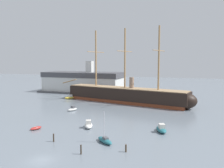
# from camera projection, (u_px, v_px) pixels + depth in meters

# --- Properties ---
(ground_plane) EXTENTS (400.00, 400.00, 0.00)m
(ground_plane) POSITION_uv_depth(u_px,v_px,m) (42.00, 160.00, 38.48)
(ground_plane) COLOR slate
(tall_ship) EXTENTS (59.16, 17.67, 28.74)m
(tall_ship) POSITION_uv_depth(u_px,v_px,m) (125.00, 95.00, 91.21)
(tall_ship) COLOR brown
(tall_ship) RESTS_ON ground
(dinghy_foreground_left) EXTENTS (2.23, 3.21, 0.70)m
(dinghy_foreground_left) POSITION_uv_depth(u_px,v_px,m) (36.00, 128.00, 55.67)
(dinghy_foreground_left) COLOR #B22D28
(dinghy_foreground_left) RESTS_ON ground
(sailboat_foreground_right) EXTENTS (4.74, 4.21, 6.37)m
(sailboat_foreground_right) POSITION_uv_depth(u_px,v_px,m) (105.00, 140.00, 46.66)
(sailboat_foreground_right) COLOR #236670
(sailboat_foreground_right) RESTS_ON ground
(motorboat_near_centre) EXTENTS (3.73, 4.97, 1.93)m
(motorboat_near_centre) POSITION_uv_depth(u_px,v_px,m) (89.00, 125.00, 57.28)
(motorboat_near_centre) COLOR silver
(motorboat_near_centre) RESTS_ON ground
(motorboat_mid_right) EXTENTS (3.70, 5.13, 1.99)m
(motorboat_mid_right) POSITION_uv_depth(u_px,v_px,m) (161.00, 129.00, 53.72)
(motorboat_mid_right) COLOR #236670
(motorboat_mid_right) RESTS_ON ground
(motorboat_alongside_bow) EXTENTS (2.56, 3.94, 1.53)m
(motorboat_alongside_bow) POSITION_uv_depth(u_px,v_px,m) (73.00, 109.00, 76.69)
(motorboat_alongside_bow) COLOR silver
(motorboat_alongside_bow) RESTS_ON ground
(motorboat_far_left) EXTENTS (4.43, 4.61, 1.90)m
(motorboat_far_left) POSITION_uv_depth(u_px,v_px,m) (70.00, 97.00, 100.18)
(motorboat_far_left) COLOR gold
(motorboat_far_left) RESTS_ON ground
(mooring_piling_nearest) EXTENTS (0.27, 0.27, 1.68)m
(mooring_piling_nearest) POSITION_uv_depth(u_px,v_px,m) (54.00, 138.00, 47.22)
(mooring_piling_nearest) COLOR #382B1E
(mooring_piling_nearest) RESTS_ON ground
(mooring_piling_left_pair) EXTENTS (0.30, 0.30, 1.39)m
(mooring_piling_left_pair) POSITION_uv_depth(u_px,v_px,m) (126.00, 148.00, 41.92)
(mooring_piling_left_pair) COLOR #423323
(mooring_piling_left_pair) RESTS_ON ground
(mooring_piling_right_pair) EXTENTS (0.26, 0.26, 1.71)m
(mooring_piling_right_pair) POSITION_uv_depth(u_px,v_px,m) (81.00, 150.00, 40.89)
(mooring_piling_right_pair) COLOR #382B1E
(mooring_piling_right_pair) RESTS_ON ground
(dockside_warehouse_left) EXTENTS (44.57, 18.33, 16.22)m
(dockside_warehouse_left) POSITION_uv_depth(u_px,v_px,m) (83.00, 82.00, 121.56)
(dockside_warehouse_left) COLOR #565659
(dockside_warehouse_left) RESTS_ON ground
(seagull_in_flight) EXTENTS (1.16, 0.54, 0.13)m
(seagull_in_flight) POSITION_uv_depth(u_px,v_px,m) (78.00, 71.00, 63.87)
(seagull_in_flight) COLOR silver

